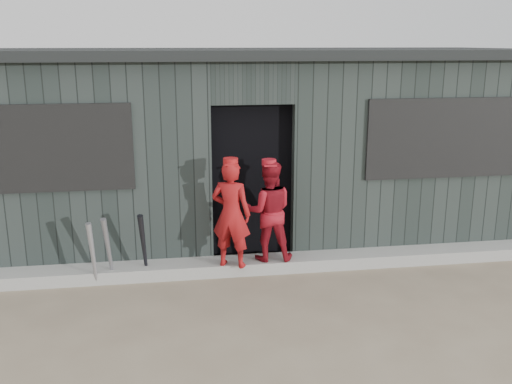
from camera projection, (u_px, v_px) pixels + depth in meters
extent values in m
plane|color=#73634F|center=(285.00, 346.00, 5.25)|extent=(80.00, 80.00, 0.00)
cube|color=gray|center=(256.00, 265.00, 6.97)|extent=(8.00, 0.36, 0.15)
cone|color=#96979E|center=(93.00, 255.00, 6.41)|extent=(0.11, 0.20, 0.79)
cone|color=gray|center=(109.00, 250.00, 6.49)|extent=(0.12, 0.31, 0.83)
cone|color=black|center=(144.00, 246.00, 6.60)|extent=(0.11, 0.31, 0.84)
imported|color=maroon|center=(231.00, 214.00, 6.58)|extent=(0.55, 0.47, 1.27)
imported|color=maroon|center=(269.00, 211.00, 6.80)|extent=(0.63, 0.51, 1.21)
imported|color=#A9A9A9|center=(270.00, 202.00, 7.48)|extent=(0.72, 0.52, 1.35)
cube|color=black|center=(238.00, 149.00, 8.29)|extent=(7.60, 2.70, 2.20)
cube|color=#28302E|center=(61.00, 172.00, 6.61)|extent=(3.50, 0.20, 2.50)
cube|color=#29312E|center=(427.00, 160.00, 7.26)|extent=(3.50, 0.20, 2.50)
cube|color=#262D2B|center=(252.00, 83.00, 6.68)|extent=(1.00, 0.20, 0.50)
cube|color=#2A322E|center=(488.00, 139.00, 8.84)|extent=(0.20, 3.00, 2.50)
cube|color=#2B3330|center=(228.00, 131.00, 9.61)|extent=(8.00, 0.20, 2.50)
cube|color=black|center=(238.00, 53.00, 7.94)|extent=(8.30, 3.30, 0.12)
cube|color=black|center=(42.00, 149.00, 6.39)|extent=(2.00, 0.04, 1.00)
cube|color=black|center=(444.00, 138.00, 7.09)|extent=(2.00, 0.04, 1.00)
cube|color=black|center=(240.00, 154.00, 7.18)|extent=(0.17, 0.17, 0.82)
cube|color=black|center=(254.00, 153.00, 7.45)|extent=(0.22, 0.18, 0.90)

